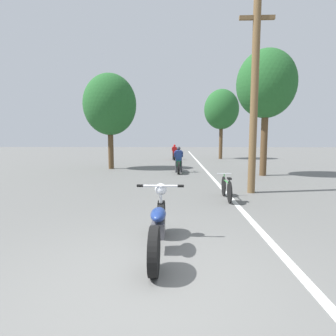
{
  "coord_description": "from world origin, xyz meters",
  "views": [
    {
      "loc": [
        0.3,
        -3.08,
        1.76
      ],
      "look_at": [
        -0.0,
        4.89,
        0.9
      ],
      "focal_mm": 28.0,
      "sensor_mm": 36.0,
      "label": 1
    }
  ],
  "objects_px": {
    "roadside_tree_right_near": "(266,85)",
    "roadside_tree_left": "(110,105)",
    "bicycle_parked": "(226,188)",
    "motorcycle_rider_far": "(174,154)",
    "utility_pole": "(254,96)",
    "motorcycle_foreground": "(158,225)",
    "roadside_tree_right_far": "(221,110)",
    "motorcycle_rider_lead": "(179,163)"
  },
  "relations": [
    {
      "from": "utility_pole",
      "to": "roadside_tree_left",
      "type": "height_order",
      "value": "utility_pole"
    },
    {
      "from": "motorcycle_foreground",
      "to": "motorcycle_rider_far",
      "type": "distance_m",
      "value": 19.07
    },
    {
      "from": "roadside_tree_right_far",
      "to": "motorcycle_rider_lead",
      "type": "bearing_deg",
      "value": -110.75
    },
    {
      "from": "motorcycle_rider_far",
      "to": "roadside_tree_right_far",
      "type": "bearing_deg",
      "value": 16.25
    },
    {
      "from": "roadside_tree_right_near",
      "to": "roadside_tree_right_far",
      "type": "relative_size",
      "value": 0.96
    },
    {
      "from": "roadside_tree_right_far",
      "to": "utility_pole",
      "type": "bearing_deg",
      "value": -95.41
    },
    {
      "from": "motorcycle_rider_far",
      "to": "bicycle_parked",
      "type": "bearing_deg",
      "value": -83.51
    },
    {
      "from": "roadside_tree_right_near",
      "to": "motorcycle_foreground",
      "type": "xyz_separation_m",
      "value": [
        -4.5,
        -8.99,
        -3.95
      ]
    },
    {
      "from": "utility_pole",
      "to": "roadside_tree_right_near",
      "type": "bearing_deg",
      "value": 67.84
    },
    {
      "from": "roadside_tree_right_far",
      "to": "bicycle_parked",
      "type": "relative_size",
      "value": 4.0
    },
    {
      "from": "roadside_tree_left",
      "to": "bicycle_parked",
      "type": "distance_m",
      "value": 10.35
    },
    {
      "from": "bicycle_parked",
      "to": "roadside_tree_right_far",
      "type": "bearing_deg",
      "value": 81.5
    },
    {
      "from": "roadside_tree_right_far",
      "to": "roadside_tree_right_near",
      "type": "bearing_deg",
      "value": -88.63
    },
    {
      "from": "motorcycle_rider_far",
      "to": "utility_pole",
      "type": "bearing_deg",
      "value": -79.13
    },
    {
      "from": "roadside_tree_right_far",
      "to": "motorcycle_rider_lead",
      "type": "xyz_separation_m",
      "value": [
        -3.89,
        -10.27,
        -3.95
      ]
    },
    {
      "from": "utility_pole",
      "to": "motorcycle_rider_lead",
      "type": "distance_m",
      "value": 6.42
    },
    {
      "from": "roadside_tree_left",
      "to": "roadside_tree_right_near",
      "type": "bearing_deg",
      "value": -18.27
    },
    {
      "from": "roadside_tree_right_near",
      "to": "motorcycle_rider_lead",
      "type": "bearing_deg",
      "value": 165.95
    },
    {
      "from": "roadside_tree_left",
      "to": "motorcycle_rider_lead",
      "type": "distance_m",
      "value": 5.53
    },
    {
      "from": "roadside_tree_right_far",
      "to": "bicycle_parked",
      "type": "height_order",
      "value": "roadside_tree_right_far"
    },
    {
      "from": "roadside_tree_right_far",
      "to": "motorcycle_rider_far",
      "type": "bearing_deg",
      "value": -163.75
    },
    {
      "from": "bicycle_parked",
      "to": "motorcycle_rider_far",
      "type": "bearing_deg",
      "value": 96.49
    },
    {
      "from": "roadside_tree_left",
      "to": "motorcycle_foreground",
      "type": "bearing_deg",
      "value": -72.2
    },
    {
      "from": "roadside_tree_right_near",
      "to": "roadside_tree_right_far",
      "type": "distance_m",
      "value": 11.32
    },
    {
      "from": "motorcycle_foreground",
      "to": "roadside_tree_left",
      "type": "bearing_deg",
      "value": 107.8
    },
    {
      "from": "utility_pole",
      "to": "roadside_tree_right_near",
      "type": "distance_m",
      "value": 4.79
    },
    {
      "from": "motorcycle_rider_far",
      "to": "bicycle_parked",
      "type": "relative_size",
      "value": 1.33
    },
    {
      "from": "utility_pole",
      "to": "motorcycle_rider_far",
      "type": "xyz_separation_m",
      "value": [
        -2.76,
        14.37,
        -2.66
      ]
    },
    {
      "from": "roadside_tree_right_near",
      "to": "motorcycle_rider_far",
      "type": "relative_size",
      "value": 2.89
    },
    {
      "from": "motorcycle_foreground",
      "to": "bicycle_parked",
      "type": "xyz_separation_m",
      "value": [
        1.75,
        3.68,
        -0.08
      ]
    },
    {
      "from": "roadside_tree_left",
      "to": "motorcycle_rider_far",
      "type": "relative_size",
      "value": 2.71
    },
    {
      "from": "utility_pole",
      "to": "motorcycle_rider_far",
      "type": "relative_size",
      "value": 2.95
    },
    {
      "from": "motorcycle_foreground",
      "to": "bicycle_parked",
      "type": "height_order",
      "value": "motorcycle_foreground"
    },
    {
      "from": "roadside_tree_right_near",
      "to": "motorcycle_foreground",
      "type": "bearing_deg",
      "value": -116.61
    },
    {
      "from": "motorcycle_rider_lead",
      "to": "roadside_tree_right_far",
      "type": "bearing_deg",
      "value": 69.25
    },
    {
      "from": "roadside_tree_right_near",
      "to": "roadside_tree_left",
      "type": "bearing_deg",
      "value": 161.73
    },
    {
      "from": "roadside_tree_right_far",
      "to": "motorcycle_foreground",
      "type": "distance_m",
      "value": 21.13
    },
    {
      "from": "utility_pole",
      "to": "motorcycle_rider_far",
      "type": "distance_m",
      "value": 14.87
    },
    {
      "from": "roadside_tree_right_near",
      "to": "utility_pole",
      "type": "bearing_deg",
      "value": -112.16
    },
    {
      "from": "roadside_tree_left",
      "to": "motorcycle_foreground",
      "type": "distance_m",
      "value": 12.77
    },
    {
      "from": "roadside_tree_left",
      "to": "utility_pole",
      "type": "bearing_deg",
      "value": -47.1
    },
    {
      "from": "roadside_tree_left",
      "to": "motorcycle_foreground",
      "type": "height_order",
      "value": "roadside_tree_left"
    }
  ]
}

